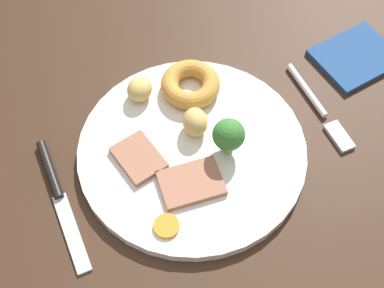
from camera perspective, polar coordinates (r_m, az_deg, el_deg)
dining_table at (r=71.58cm, az=-2.48°, el=-1.84°), size 120.00×84.00×3.60cm
dinner_plate at (r=69.40cm, az=0.00°, el=-0.76°), size 28.83×28.83×1.40cm
meat_slice_main at (r=68.13cm, az=-5.69°, el=-1.17°), size 5.90×7.17×0.80cm
meat_slice_under at (r=65.85cm, az=-0.09°, el=-4.07°), size 8.01×6.15×0.80cm
yorkshire_pudding at (r=73.22cm, az=-0.16°, el=6.20°), size 7.92×7.92×2.38cm
roast_potato_left at (r=72.64cm, az=-5.82°, el=5.57°), size 4.87×4.89×2.90cm
roast_potato_right at (r=68.97cm, az=0.33°, el=2.30°), size 4.18×4.62×3.38cm
carrot_coin_front at (r=63.62cm, az=-2.66°, el=-8.51°), size 3.04×3.04×0.47cm
broccoli_floret at (r=66.32cm, az=3.83°, el=0.92°), size 4.02×4.02×5.23cm
fork at (r=75.49cm, az=13.12°, el=3.59°), size 2.02×15.26×0.90cm
knife at (r=68.77cm, az=-13.79°, el=-4.85°), size 1.87×18.52×1.20cm
folded_napkin at (r=82.66cm, az=16.64°, el=8.67°), size 11.96×10.20×0.80cm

